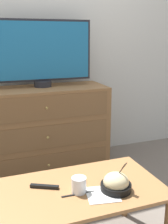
{
  "coord_description": "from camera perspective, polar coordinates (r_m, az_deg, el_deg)",
  "views": [
    {
      "loc": [
        -0.49,
        -2.83,
        1.28
      ],
      "look_at": [
        0.12,
        -1.2,
        0.81
      ],
      "focal_mm": 45.0,
      "sensor_mm": 36.0,
      "label": 1
    }
  ],
  "objects": [
    {
      "name": "knife",
      "position": [
        1.6,
        -1.17,
        -16.33
      ],
      "size": [
        0.19,
        0.02,
        0.01
      ],
      "color": "black",
      "rests_on": "coffee_table"
    },
    {
      "name": "drink_cup",
      "position": [
        1.6,
        -1.03,
        -14.77
      ],
      "size": [
        0.08,
        0.08,
        0.09
      ],
      "color": "#9E6638",
      "rests_on": "coffee_table"
    },
    {
      "name": "dresser",
      "position": [
        2.76,
        -8.54,
        -3.51
      ],
      "size": [
        1.26,
        0.49,
        0.82
      ],
      "color": "olive",
      "rests_on": "ground_plane"
    },
    {
      "name": "tv",
      "position": [
        2.69,
        -8.64,
        11.87
      ],
      "size": [
        0.95,
        0.16,
        0.62
      ],
      "color": "#232328",
      "rests_on": "dresser"
    },
    {
      "name": "ground_plane",
      "position": [
        3.15,
        -9.92,
        -9.14
      ],
      "size": [
        12.0,
        12.0,
        0.0
      ],
      "primitive_type": "plane",
      "color": "#70665B"
    },
    {
      "name": "wall_back",
      "position": [
        2.9,
        -11.22,
        15.2
      ],
      "size": [
        12.0,
        0.05,
        2.6
      ],
      "color": "silver",
      "rests_on": "ground_plane"
    },
    {
      "name": "takeout_bowl",
      "position": [
        1.63,
        6.52,
        -14.25
      ],
      "size": [
        0.17,
        0.17,
        0.17
      ],
      "color": "black",
      "rests_on": "coffee_table"
    },
    {
      "name": "coffee_table",
      "position": [
        1.68,
        -2.44,
        -17.15
      ],
      "size": [
        1.05,
        0.56,
        0.45
      ],
      "color": "#9E6B3D",
      "rests_on": "ground_plane"
    },
    {
      "name": "napkin",
      "position": [
        1.6,
        3.75,
        -16.36
      ],
      "size": [
        0.2,
        0.2,
        0.0
      ],
      "color": "white",
      "rests_on": "coffee_table"
    },
    {
      "name": "remote_control",
      "position": [
        1.67,
        -8.04,
        -14.76
      ],
      "size": [
        0.16,
        0.1,
        0.02
      ],
      "color": "black",
      "rests_on": "coffee_table"
    }
  ]
}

